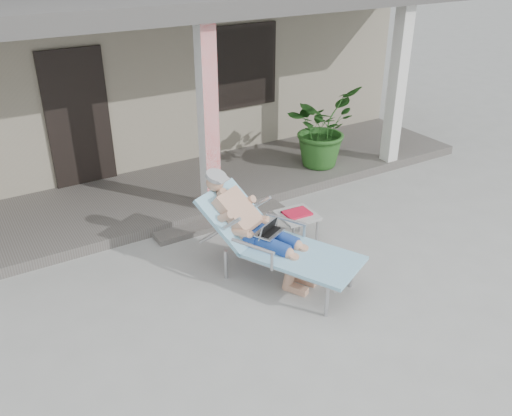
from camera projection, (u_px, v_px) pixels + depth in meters
ground at (296, 288)px, 6.37m from camera, size 60.00×60.00×0.00m
house at (107, 51)px, 10.54m from camera, size 10.40×5.40×3.30m
porch_deck at (187, 190)px, 8.62m from camera, size 10.00×2.00×0.15m
porch_overhang at (178, 10)px, 7.34m from camera, size 10.00×2.30×2.85m
porch_step at (222, 221)px, 7.76m from camera, size 2.00×0.30×0.07m
lounger at (266, 216)px, 6.27m from camera, size 1.52×2.06×1.30m
side_table at (297, 217)px, 7.18m from camera, size 0.52×0.52×0.44m
potted_palm at (321, 127)px, 9.08m from camera, size 1.50×1.42×1.33m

